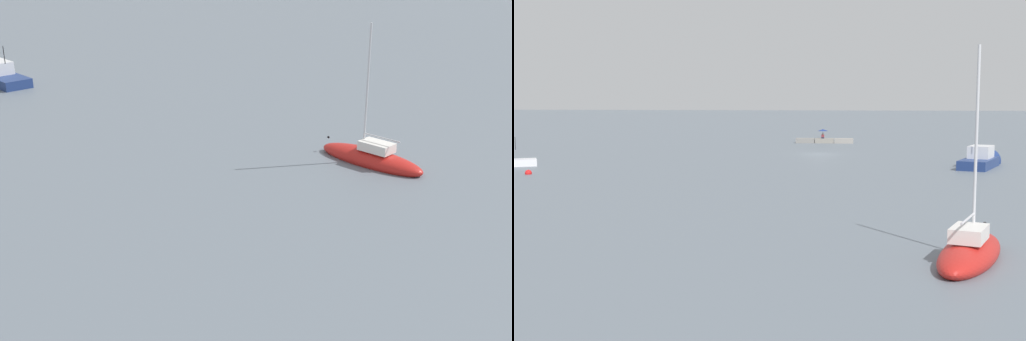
# 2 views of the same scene
# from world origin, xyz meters

# --- Properties ---
(sailboat_red_near) EXTENTS (4.33, 7.24, 8.57)m
(sailboat_red_near) POSITION_xyz_m (-7.53, 47.72, 0.34)
(sailboat_red_near) COLOR red
(sailboat_red_near) RESTS_ON ground_plane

